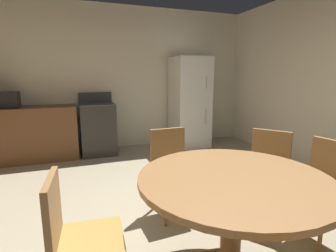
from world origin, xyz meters
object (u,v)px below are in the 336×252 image
object	(u,v)px
oven_range	(98,128)
chair_east	(322,184)
chair_northeast	(267,168)
microwave	(3,100)
dining_table	(233,197)
refrigerator	(190,102)
chair_north	(172,166)
chair_west	(76,236)

from	to	relation	value
oven_range	chair_east	distance (m)	3.61
chair_east	oven_range	bearing A→B (deg)	-71.99
chair_northeast	microwave	bearing A→B (deg)	-81.41
oven_range	chair_east	xyz separation A→B (m)	(1.58, -3.25, 0.03)
dining_table	chair_east	world-z (taller)	chair_east
oven_range	chair_northeast	size ratio (longest dim) A/B	1.26
microwave	chair_northeast	bearing A→B (deg)	-44.58
chair_east	chair_northeast	distance (m)	0.50
chair_east	refrigerator	bearing A→B (deg)	-101.64
oven_range	dining_table	bearing A→B (deg)	-80.09
chair_north	chair_east	bearing A→B (deg)	47.30
refrigerator	chair_west	size ratio (longest dim) A/B	2.02
oven_range	chair_west	xyz separation A→B (m)	(-0.41, -3.31, 0.03)
oven_range	dining_table	distance (m)	3.44
chair_north	chair_west	bearing A→B (deg)	-48.80
refrigerator	chair_northeast	size ratio (longest dim) A/B	2.02
chair_north	chair_east	distance (m)	1.36
refrigerator	chair_north	size ratio (longest dim) A/B	2.02
chair_northeast	refrigerator	bearing A→B (deg)	-135.04
dining_table	chair_west	distance (m)	1.01
dining_table	chair_northeast	size ratio (longest dim) A/B	1.46
chair_northeast	chair_west	xyz separation A→B (m)	(-1.80, -0.53, 0.00)
refrigerator	chair_northeast	bearing A→B (deg)	-98.20
chair_northeast	chair_west	distance (m)	1.88
chair_west	chair_north	bearing A→B (deg)	48.80
dining_table	oven_range	bearing A→B (deg)	99.91
microwave	dining_table	size ratio (longest dim) A/B	0.35
microwave	chair_north	distance (m)	3.13
microwave	chair_north	xyz separation A→B (m)	(1.96, -2.38, -0.53)
microwave	dining_table	xyz separation A→B (m)	(2.02, -3.38, -0.42)
dining_table	chair_east	xyz separation A→B (m)	(0.99, 0.14, -0.11)
oven_range	chair_north	size ratio (longest dim) A/B	1.26
oven_range	chair_northeast	bearing A→B (deg)	-63.42
dining_table	chair_northeast	bearing A→B (deg)	36.83
oven_range	refrigerator	size ratio (longest dim) A/B	0.62
microwave	chair_northeast	xyz separation A→B (m)	(2.82, -2.78, -0.53)
microwave	dining_table	bearing A→B (deg)	-59.14
chair_northeast	chair_east	bearing A→B (deg)	75.58
refrigerator	dining_table	size ratio (longest dim) A/B	1.38
microwave	chair_northeast	size ratio (longest dim) A/B	0.51
chair_west	dining_table	bearing A→B (deg)	0.00
dining_table	chair_east	size ratio (longest dim) A/B	1.46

